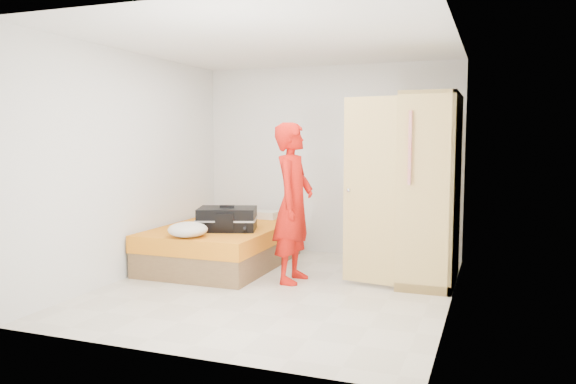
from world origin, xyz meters
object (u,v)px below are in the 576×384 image
(round_cushion, at_px, (188,230))
(bed, at_px, (222,246))
(suitcase, at_px, (227,219))
(person, at_px, (293,203))
(wardrobe, at_px, (426,193))

(round_cushion, bearing_deg, bed, 89.28)
(bed, xyz_separation_m, suitcase, (0.19, -0.23, 0.38))
(person, bearing_deg, wardrobe, -70.23)
(person, height_order, round_cushion, person)
(bed, relative_size, round_cushion, 4.50)
(bed, bearing_deg, person, -21.26)
(person, distance_m, round_cushion, 1.23)
(wardrobe, relative_size, round_cushion, 4.67)
(suitcase, bearing_deg, person, -30.90)
(bed, bearing_deg, round_cushion, -90.72)
(person, xyz_separation_m, suitcase, (-0.93, 0.20, -0.26))
(suitcase, distance_m, round_cushion, 0.63)
(suitcase, bearing_deg, wardrobe, -10.97)
(person, xyz_separation_m, round_cushion, (-1.13, -0.39, -0.31))
(wardrobe, bearing_deg, suitcase, -172.31)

